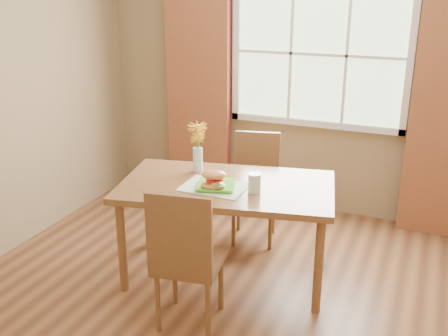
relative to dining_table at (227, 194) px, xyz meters
name	(u,v)px	position (x,y,z in m)	size (l,w,h in m)	color
room	(246,119)	(0.29, -0.42, 0.68)	(4.24, 3.84, 2.74)	brown
window	(319,54)	(0.29, 1.45, 0.83)	(1.62, 0.06, 1.32)	#A8C696
curtain_left	(198,91)	(-0.86, 1.36, 0.43)	(0.65, 0.08, 2.20)	maroon
dining_table	(227,194)	(0.00, 0.00, 0.00)	(1.66, 1.14, 0.74)	brown
chair_near	(185,255)	(0.01, -0.70, -0.13)	(0.46, 0.46, 0.97)	brown
chair_far	(256,182)	(-0.02, 0.70, -0.16)	(0.46, 0.46, 0.92)	brown
placemat	(214,187)	(-0.05, -0.10, 0.08)	(0.45, 0.33, 0.01)	silver
plate	(216,186)	(-0.04, -0.09, 0.09)	(0.26, 0.26, 0.01)	#53C130
croissant_sandwich	(214,180)	(-0.03, -0.16, 0.16)	(0.20, 0.17, 0.13)	#F7A854
water_glass	(254,183)	(0.23, -0.07, 0.14)	(0.09, 0.09, 0.13)	silver
flower_vase	(198,141)	(-0.30, 0.16, 0.32)	(0.16, 0.16, 0.38)	silver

